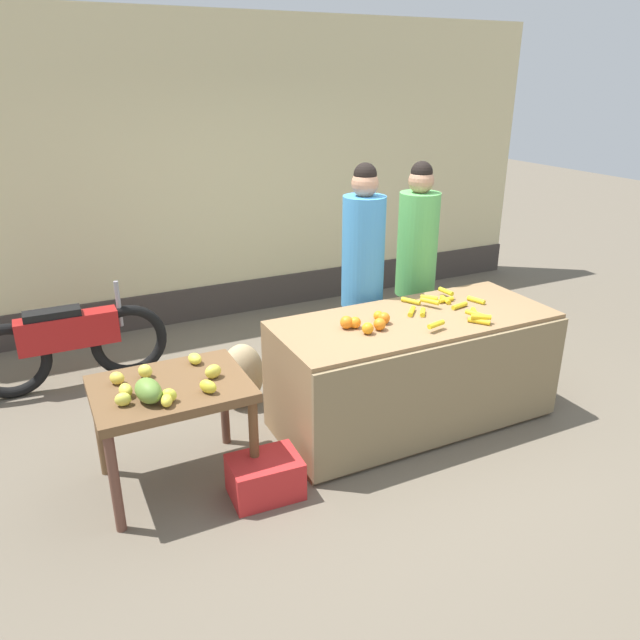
{
  "coord_description": "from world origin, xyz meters",
  "views": [
    {
      "loc": [
        -2.12,
        -3.38,
        2.47
      ],
      "look_at": [
        -0.39,
        0.15,
        0.89
      ],
      "focal_mm": 34.22,
      "sensor_mm": 36.0,
      "label": 1
    }
  ],
  "objects_px": {
    "vendor_woman_blue_shirt": "(362,279)",
    "produce_sack": "(242,374)",
    "parked_motorcycle": "(70,342)",
    "produce_crate": "(265,477)",
    "vendor_woman_green_shirt": "(416,270)"
  },
  "relations": [
    {
      "from": "parked_motorcycle",
      "to": "produce_sack",
      "type": "distance_m",
      "value": 1.51
    },
    {
      "from": "vendor_woman_blue_shirt",
      "to": "produce_sack",
      "type": "distance_m",
      "value": 1.23
    },
    {
      "from": "parked_motorcycle",
      "to": "produce_sack",
      "type": "xyz_separation_m",
      "value": [
        1.19,
        -0.92,
        -0.14
      ]
    },
    {
      "from": "vendor_woman_blue_shirt",
      "to": "produce_crate",
      "type": "relative_size",
      "value": 4.24
    },
    {
      "from": "vendor_woman_blue_shirt",
      "to": "produce_sack",
      "type": "relative_size",
      "value": 3.62
    },
    {
      "from": "vendor_woman_green_shirt",
      "to": "parked_motorcycle",
      "type": "distance_m",
      "value": 2.98
    },
    {
      "from": "vendor_woman_blue_shirt",
      "to": "vendor_woman_green_shirt",
      "type": "relative_size",
      "value": 1.02
    },
    {
      "from": "produce_sack",
      "to": "parked_motorcycle",
      "type": "bearing_deg",
      "value": 142.18
    },
    {
      "from": "parked_motorcycle",
      "to": "produce_sack",
      "type": "relative_size",
      "value": 3.11
    },
    {
      "from": "vendor_woman_blue_shirt",
      "to": "vendor_woman_green_shirt",
      "type": "bearing_deg",
      "value": 7.42
    },
    {
      "from": "produce_crate",
      "to": "vendor_woman_green_shirt",
      "type": "bearing_deg",
      "value": 31.33
    },
    {
      "from": "vendor_woman_green_shirt",
      "to": "parked_motorcycle",
      "type": "relative_size",
      "value": 1.15
    },
    {
      "from": "parked_motorcycle",
      "to": "produce_crate",
      "type": "bearing_deg",
      "value": -66.1
    },
    {
      "from": "vendor_woman_green_shirt",
      "to": "parked_motorcycle",
      "type": "bearing_deg",
      "value": 160.85
    },
    {
      "from": "vendor_woman_blue_shirt",
      "to": "produce_sack",
      "type": "xyz_separation_m",
      "value": [
        -1.02,
        0.12,
        -0.69
      ]
    }
  ]
}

